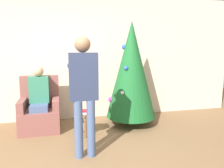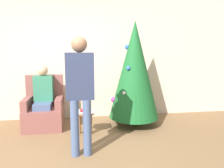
{
  "view_description": "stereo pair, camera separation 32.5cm",
  "coord_description": "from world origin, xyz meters",
  "px_view_note": "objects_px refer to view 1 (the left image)",
  "views": [
    {
      "loc": [
        -0.14,
        -2.6,
        1.54
      ],
      "look_at": [
        0.71,
        0.95,
        0.95
      ],
      "focal_mm": 35.0,
      "sensor_mm": 36.0,
      "label": 1
    },
    {
      "loc": [
        0.18,
        -2.66,
        1.54
      ],
      "look_at": [
        0.71,
        0.95,
        0.95
      ],
      "focal_mm": 35.0,
      "sensor_mm": 36.0,
      "label": 2
    }
  ],
  "objects_px": {
    "person_standing": "(84,86)",
    "side_stool": "(85,117)",
    "armchair": "(40,112)",
    "person_seated": "(39,96)",
    "christmas_tree": "(131,70)"
  },
  "relations": [
    {
      "from": "person_seated",
      "to": "person_standing",
      "type": "xyz_separation_m",
      "value": [
        0.72,
        -1.21,
        0.36
      ]
    },
    {
      "from": "side_stool",
      "to": "person_standing",
      "type": "bearing_deg",
      "value": -96.26
    },
    {
      "from": "armchair",
      "to": "person_standing",
      "type": "bearing_deg",
      "value": -60.11
    },
    {
      "from": "christmas_tree",
      "to": "person_standing",
      "type": "distance_m",
      "value": 1.54
    },
    {
      "from": "armchair",
      "to": "person_standing",
      "type": "height_order",
      "value": "person_standing"
    },
    {
      "from": "armchair",
      "to": "side_stool",
      "type": "bearing_deg",
      "value": -32.71
    },
    {
      "from": "armchair",
      "to": "side_stool",
      "type": "relative_size",
      "value": 2.42
    },
    {
      "from": "armchair",
      "to": "person_seated",
      "type": "xyz_separation_m",
      "value": [
        -0.0,
        -0.03,
        0.32
      ]
    },
    {
      "from": "person_standing",
      "to": "side_stool",
      "type": "xyz_separation_m",
      "value": [
        0.08,
        0.73,
        -0.68
      ]
    },
    {
      "from": "christmas_tree",
      "to": "armchair",
      "type": "relative_size",
      "value": 2.04
    },
    {
      "from": "person_standing",
      "to": "side_stool",
      "type": "relative_size",
      "value": 4.07
    },
    {
      "from": "christmas_tree",
      "to": "armchair",
      "type": "distance_m",
      "value": 1.95
    },
    {
      "from": "christmas_tree",
      "to": "person_standing",
      "type": "bearing_deg",
      "value": -133.92
    },
    {
      "from": "armchair",
      "to": "person_seated",
      "type": "height_order",
      "value": "person_seated"
    },
    {
      "from": "armchair",
      "to": "side_stool",
      "type": "height_order",
      "value": "armchair"
    }
  ]
}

